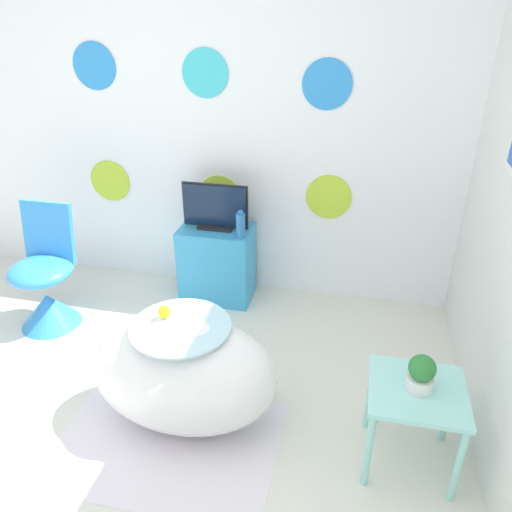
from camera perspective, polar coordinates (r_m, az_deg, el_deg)
The scene contains 10 objects.
wall_back_dotted at distance 3.43m, azimuth -4.95°, elevation 16.38°, with size 4.33×0.05×2.60m.
rug at distance 2.66m, azimuth -10.05°, elevation -20.20°, with size 1.08×0.77×0.01m.
bathtub at distance 2.56m, azimuth -8.19°, elevation -13.03°, with size 0.94×0.59×0.60m.
rubber_duck at distance 2.41m, azimuth -10.46°, elevation -6.24°, with size 0.06×0.07×0.07m.
chair at distance 3.53m, azimuth -22.88°, elevation -3.47°, with size 0.41×0.41×0.81m.
tv_cabinet at distance 3.56m, azimuth -4.44°, elevation -0.78°, with size 0.50×0.34×0.54m.
tv at distance 3.39m, azimuth -4.68°, elevation 5.40°, with size 0.45×0.12×0.32m.
vase at distance 3.26m, azimuth -1.78°, elevation 3.53°, with size 0.06×0.06×0.19m.
side_table at distance 2.40m, azimuth 17.77°, elevation -15.65°, with size 0.42×0.40×0.44m.
potted_plant_left at distance 2.30m, azimuth 18.36°, elevation -12.63°, with size 0.12×0.12×0.17m.
Camera 1 is at (1.01, -1.04, 1.95)m, focal length 35.00 mm.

